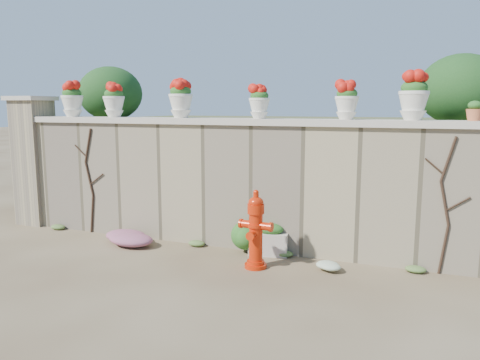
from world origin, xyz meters
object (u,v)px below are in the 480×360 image
at_px(fire_hydrant, 256,229).
at_px(urn_pot_0, 72,100).
at_px(terracotta_pot, 474,112).
at_px(planter_box, 269,240).

height_order(fire_hydrant, urn_pot_0, urn_pot_0).
bearing_deg(terracotta_pot, urn_pot_0, 180.00).
xyz_separation_m(fire_hydrant, urn_pot_0, (-3.91, 0.92, 1.84)).
bearing_deg(fire_hydrant, planter_box, 96.80).
bearing_deg(urn_pot_0, planter_box, -3.67).
bearing_deg(planter_box, terracotta_pot, -5.43).
relative_size(fire_hydrant, terracotta_pot, 4.38).
xyz_separation_m(fire_hydrant, terracotta_pot, (2.76, 0.92, 1.65)).
bearing_deg(planter_box, urn_pot_0, 165.75).
relative_size(fire_hydrant, urn_pot_0, 1.81).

